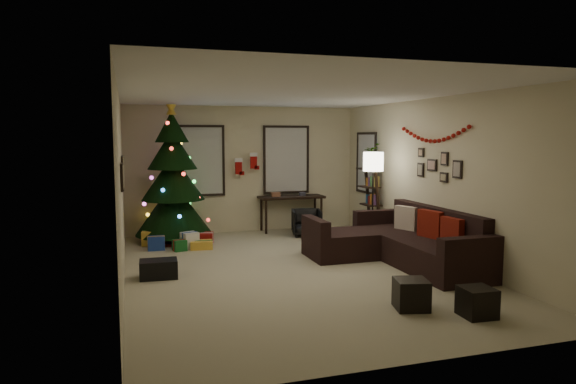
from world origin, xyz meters
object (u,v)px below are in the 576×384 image
object	(u,v)px
christmas_tree	(173,183)
sofa	(399,244)
desk_chair	(307,222)
bookshelf	(372,199)
desk	(291,200)

from	to	relation	value
christmas_tree	sofa	size ratio (longest dim) A/B	0.95
desk_chair	bookshelf	xyz separation A→B (m)	(1.18, -0.61, 0.52)
sofa	desk	bearing A→B (deg)	104.27
christmas_tree	desk	bearing A→B (deg)	7.90
christmas_tree	desk	size ratio (longest dim) A/B	1.95
desk	bookshelf	world-z (taller)	bookshelf
desk	desk_chair	distance (m)	0.77
christmas_tree	desk	xyz separation A→B (m)	(2.56, 0.35, -0.47)
christmas_tree	desk_chair	size ratio (longest dim) A/B	4.95
christmas_tree	bookshelf	xyz separation A→B (m)	(3.86, -0.91, -0.35)
desk_chair	bookshelf	bearing A→B (deg)	-13.81
bookshelf	desk	bearing A→B (deg)	135.95
christmas_tree	bookshelf	size ratio (longest dim) A/B	1.69
christmas_tree	bookshelf	distance (m)	3.98
desk	desk_chair	size ratio (longest dim) A/B	2.54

